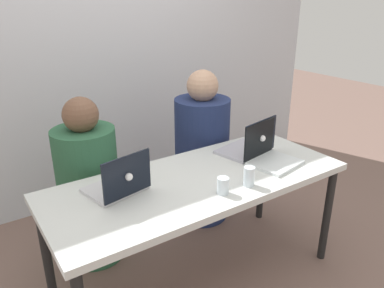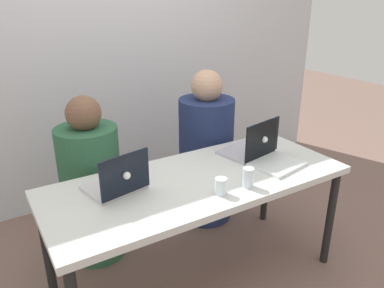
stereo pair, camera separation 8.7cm
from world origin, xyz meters
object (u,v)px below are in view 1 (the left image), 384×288
at_px(laptop_back_right, 249,146).
at_px(water_glass_center, 223,187).
at_px(laptop_back_left, 119,184).
at_px(water_glass_right, 249,178).
at_px(person_on_right, 202,155).
at_px(person_on_left, 89,190).
at_px(laptop_front_right, 269,154).

xyz_separation_m(laptop_back_right, water_glass_center, (-0.46, -0.31, -0.01)).
xyz_separation_m(laptop_back_left, water_glass_center, (0.44, -0.30, -0.01)).
height_order(laptop_back_left, water_glass_right, laptop_back_left).
height_order(person_on_right, water_glass_right, person_on_right).
bearing_deg(water_glass_right, person_on_left, 126.96).
bearing_deg(laptop_front_right, laptop_back_right, 83.18).
relative_size(person_on_left, laptop_front_right, 3.36).
distance_m(water_glass_right, water_glass_center, 0.17).
bearing_deg(laptop_back_left, laptop_front_right, 158.76).
bearing_deg(laptop_back_right, water_glass_center, 22.00).
distance_m(person_on_left, person_on_right, 0.88).
relative_size(laptop_front_right, laptop_back_right, 0.90).
bearing_deg(water_glass_right, water_glass_center, 176.50).
bearing_deg(laptop_front_right, person_on_left, 133.59).
bearing_deg(water_glass_right, laptop_front_right, 27.13).
bearing_deg(laptop_front_right, water_glass_right, -163.73).
xyz_separation_m(person_on_left, laptop_back_left, (0.00, -0.50, 0.26)).
distance_m(laptop_front_right, water_glass_center, 0.50).
bearing_deg(water_glass_center, laptop_back_left, 145.55).
height_order(laptop_back_left, water_glass_center, laptop_back_left).
bearing_deg(person_on_left, laptop_back_right, 139.12).
height_order(person_on_left, laptop_back_right, person_on_left).
bearing_deg(laptop_back_left, laptop_back_right, 169.28).
bearing_deg(laptop_front_right, person_on_right, 81.96).
height_order(person_on_right, laptop_back_left, person_on_right).
height_order(laptop_back_right, water_glass_center, laptop_back_right).
relative_size(person_on_left, water_glass_center, 12.50).
xyz_separation_m(laptop_back_left, laptop_front_right, (0.91, -0.15, 0.00)).
relative_size(person_on_right, water_glass_center, 13.25).
relative_size(laptop_front_right, water_glass_center, 3.72).
xyz_separation_m(laptop_front_right, laptop_back_right, (-0.01, 0.17, 0.00)).
height_order(laptop_front_right, laptop_back_right, laptop_back_right).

